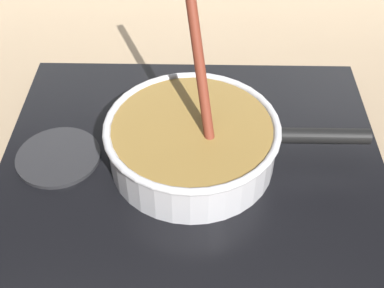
# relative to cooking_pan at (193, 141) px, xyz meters

# --- Properties ---
(ground) EXTENTS (2.40, 1.60, 0.04)m
(ground) POSITION_rel_cooking_pan_xyz_m (-0.14, -0.17, -0.07)
(ground) COLOR #9E8466
(hob_plate) EXTENTS (0.56, 0.48, 0.01)m
(hob_plate) POSITION_rel_cooking_pan_xyz_m (-0.00, -0.00, -0.04)
(hob_plate) COLOR black
(hob_plate) RESTS_ON ground
(burner_ring) EXTENTS (0.20, 0.20, 0.01)m
(burner_ring) POSITION_rel_cooking_pan_xyz_m (-0.00, -0.00, -0.03)
(burner_ring) COLOR #592D0C
(burner_ring) RESTS_ON hob_plate
(spare_burner) EXTENTS (0.12, 0.12, 0.01)m
(spare_burner) POSITION_rel_cooking_pan_xyz_m (-0.20, -0.00, -0.04)
(spare_burner) COLOR #262628
(spare_burner) RESTS_ON hob_plate
(cooking_pan) EXTENTS (0.37, 0.25, 0.28)m
(cooking_pan) POSITION_rel_cooking_pan_xyz_m (0.00, 0.00, 0.00)
(cooking_pan) COLOR silver
(cooking_pan) RESTS_ON hob_plate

